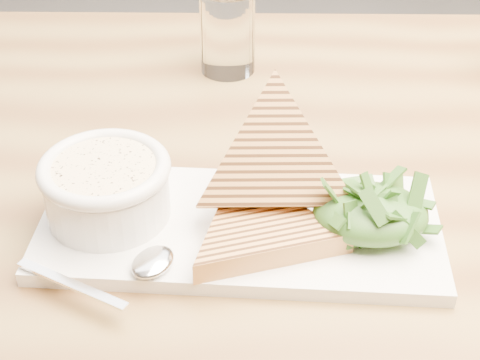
{
  "coord_description": "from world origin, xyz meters",
  "views": [
    {
      "loc": [
        -0.28,
        -0.84,
        1.19
      ],
      "look_at": [
        -0.29,
        -0.28,
        0.77
      ],
      "focal_mm": 55.0,
      "sensor_mm": 36.0,
      "label": 1
    }
  ],
  "objects_px": {
    "table_top": "(350,198)",
    "glass_near": "(227,32)",
    "platter": "(240,228)",
    "soup_bowl": "(107,194)"
  },
  "relations": [
    {
      "from": "table_top",
      "to": "soup_bowl",
      "type": "distance_m",
      "value": 0.26
    },
    {
      "from": "table_top",
      "to": "platter",
      "type": "xyz_separation_m",
      "value": [
        -0.12,
        -0.09,
        0.03
      ]
    },
    {
      "from": "table_top",
      "to": "platter",
      "type": "distance_m",
      "value": 0.15
    },
    {
      "from": "table_top",
      "to": "soup_bowl",
      "type": "height_order",
      "value": "soup_bowl"
    },
    {
      "from": "platter",
      "to": "soup_bowl",
      "type": "relative_size",
      "value": 3.24
    },
    {
      "from": "table_top",
      "to": "glass_near",
      "type": "height_order",
      "value": "glass_near"
    },
    {
      "from": "table_top",
      "to": "platter",
      "type": "relative_size",
      "value": 3.45
    },
    {
      "from": "platter",
      "to": "soup_bowl",
      "type": "xyz_separation_m",
      "value": [
        -0.13,
        0.01,
        0.03
      ]
    },
    {
      "from": "soup_bowl",
      "to": "glass_near",
      "type": "distance_m",
      "value": 0.34
    },
    {
      "from": "glass_near",
      "to": "soup_bowl",
      "type": "bearing_deg",
      "value": -107.67
    }
  ]
}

